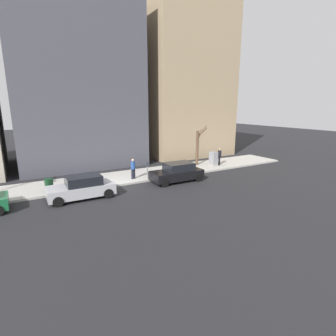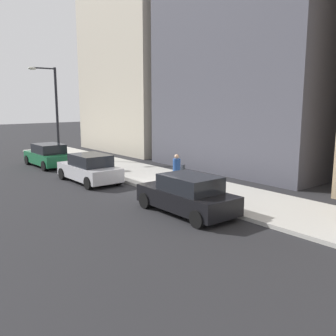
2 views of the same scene
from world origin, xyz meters
TOP-DOWN VIEW (x-y plane):
  - ground_plane at (0.00, 0.00)m, footprint 120.00×120.00m
  - sidewalk at (2.00, 0.00)m, footprint 4.00×36.00m
  - parked_car_black at (-1.03, -4.34)m, footprint 1.96×4.22m
  - parked_car_silver at (-1.29, 3.19)m, footprint 1.92×4.20m
  - parking_meter at (0.45, -2.40)m, footprint 0.14×0.10m
  - utility_box at (1.30, -9.96)m, footprint 0.83×0.61m
  - bare_tree at (2.59, -8.95)m, footprint 0.85×0.98m
  - trash_bin at (0.90, 4.96)m, footprint 0.56×0.56m
  - pedestrian_near_meter at (1.53, -10.93)m, footprint 0.36×0.36m
  - pedestrian_midblock at (0.96, -1.36)m, footprint 0.36×0.38m
  - office_tower_left at (10.56, -11.75)m, footprint 10.12×10.12m
  - office_block_center at (11.37, 0.87)m, footprint 11.74×11.74m

SIDE VIEW (x-z plane):
  - ground_plane at x=0.00m, z-range 0.00..0.00m
  - sidewalk at x=2.00m, z-range 0.00..0.15m
  - trash_bin at x=0.90m, z-range 0.15..1.05m
  - parked_car_black at x=-1.03m, z-range -0.02..1.50m
  - parked_car_silver at x=-1.29m, z-range -0.02..1.50m
  - utility_box at x=1.30m, z-range 0.13..1.56m
  - parking_meter at x=0.45m, z-range 0.30..1.65m
  - pedestrian_near_meter at x=1.53m, z-range 0.26..1.92m
  - pedestrian_midblock at x=0.96m, z-range 0.26..1.92m
  - bare_tree at x=2.59m, z-range 0.01..3.97m
  - office_block_center at x=11.37m, z-range 0.00..16.62m
  - office_tower_left at x=10.56m, z-range 0.00..18.75m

